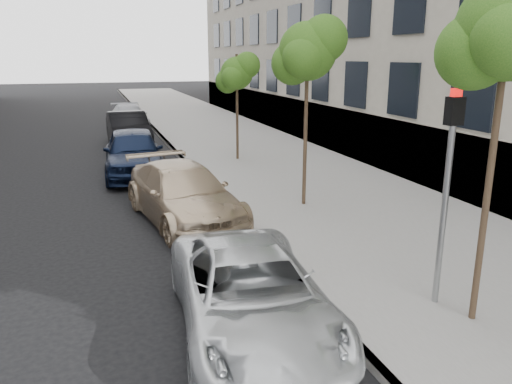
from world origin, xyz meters
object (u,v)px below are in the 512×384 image
suv (184,194)px  sedan_rear (129,117)px  signal_pole (448,175)px  sedan_blue (133,152)px  tree_near (510,29)px  tree_mid (309,51)px  sedan_black (128,129)px  tree_far (237,73)px  minivan (251,294)px

suv → sedan_rear: bearing=80.8°
signal_pole → suv: (-3.10, 5.81, -1.56)m
sedan_rear → sedan_blue: bearing=-95.3°
tree_near → tree_mid: (0.00, 6.50, -0.23)m
sedan_blue → sedan_black: bearing=90.1°
suv → tree_near: bearing=-71.9°
signal_pole → sedan_blue: size_ratio=0.71×
tree_mid → signal_pole: tree_mid is taller
tree_near → tree_mid: bearing=90.0°
tree_near → tree_far: 13.04m
suv → sedan_rear: size_ratio=1.04×
sedan_rear → signal_pole: bearing=-84.0°
tree_near → signal_pole: bearing=109.9°
sedan_blue → sedan_black: 6.14m
tree_far → suv: bearing=-116.9°
tree_mid → minivan: tree_mid is taller
tree_mid → sedan_black: 12.65m
sedan_black → suv: bearing=-90.0°
sedan_blue → sedan_black: (0.29, 6.13, -0.04)m
sedan_rear → suv: bearing=-91.6°
tree_near → minivan: size_ratio=1.12×
tree_far → signal_pole: tree_far is taller
tree_near → signal_pole: (-0.23, 0.63, -2.12)m
tree_near → tree_mid: tree_near is taller
signal_pole → sedan_black: 17.88m
tree_mid → minivan: 7.41m
tree_near → minivan: bearing=165.0°
tree_far → tree_near: bearing=-90.0°
signal_pole → suv: bearing=115.7°
minivan → sedan_blue: (-0.76, 11.06, 0.19)m
tree_far → suv: size_ratio=0.83×
tree_far → sedan_blue: (-4.08, -1.05, -2.59)m
tree_mid → suv: (-3.33, -0.06, -3.45)m
tree_far → sedan_blue: tree_far is taller
tree_near → sedan_black: 18.83m
signal_pole → sedan_black: (-3.57, 17.45, -1.49)m
tree_near → tree_far: tree_near is taller
suv → sedan_black: (-0.47, 11.64, 0.07)m
minivan → tree_far: bearing=79.8°
sedan_blue → tree_mid: bearing=-50.3°
signal_pole → suv: signal_pole is taller
sedan_blue → sedan_rear: size_ratio=1.03×
tree_near → minivan: tree_near is taller
tree_far → sedan_blue: bearing=-165.6°
signal_pole → sedan_blue: bearing=106.4°
suv → sedan_black: size_ratio=1.04×
suv → sedan_rear: (0.00, 17.35, -0.03)m
tree_far → sedan_black: size_ratio=0.86×
tree_near → sedan_blue: bearing=108.9°
sedan_blue → signal_pole: bearing=-68.4°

